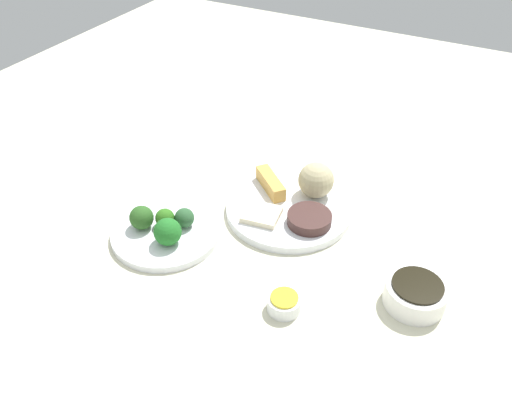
% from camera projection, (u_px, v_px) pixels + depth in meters
% --- Properties ---
extents(tabletop, '(2.20, 2.20, 0.02)m').
position_uv_depth(tabletop, '(303.00, 229.00, 1.03)').
color(tabletop, beige).
rests_on(tabletop, ground).
extents(main_plate, '(0.25, 0.25, 0.02)m').
position_uv_depth(main_plate, '(289.00, 208.00, 1.05)').
color(main_plate, white).
rests_on(main_plate, tabletop).
extents(rice_scoop, '(0.07, 0.07, 0.07)m').
position_uv_depth(rice_scoop, '(316.00, 180.00, 1.05)').
color(rice_scoop, tan).
rests_on(rice_scoop, main_plate).
extents(spring_roll, '(0.09, 0.08, 0.03)m').
position_uv_depth(spring_roll, '(271.00, 183.00, 1.08)').
color(spring_roll, gold).
rests_on(spring_roll, main_plate).
extents(crab_rangoon_wonton, '(0.08, 0.07, 0.01)m').
position_uv_depth(crab_rangoon_wonton, '(262.00, 214.00, 1.01)').
color(crab_rangoon_wonton, beige).
rests_on(crab_rangoon_wonton, main_plate).
extents(stir_fry_heap, '(0.08, 0.08, 0.02)m').
position_uv_depth(stir_fry_heap, '(309.00, 219.00, 1.00)').
color(stir_fry_heap, '#3F2522').
rests_on(stir_fry_heap, main_plate).
extents(broccoli_plate, '(0.21, 0.21, 0.01)m').
position_uv_depth(broccoli_plate, '(166.00, 232.00, 1.00)').
color(broccoli_plate, white).
rests_on(broccoli_plate, tabletop).
extents(broccoli_floret_0, '(0.04, 0.04, 0.04)m').
position_uv_depth(broccoli_floret_0, '(165.00, 218.00, 0.99)').
color(broccoli_floret_0, '#306D1C').
rests_on(broccoli_floret_0, broccoli_plate).
extents(broccoli_floret_1, '(0.05, 0.05, 0.05)m').
position_uv_depth(broccoli_floret_1, '(168.00, 232.00, 0.95)').
color(broccoli_floret_1, '#206C24').
rests_on(broccoli_floret_1, broccoli_plate).
extents(broccoli_floret_2, '(0.05, 0.05, 0.05)m').
position_uv_depth(broccoli_floret_2, '(142.00, 218.00, 0.98)').
color(broccoli_floret_2, '#2B5921').
rests_on(broccoli_floret_2, broccoli_plate).
extents(broccoli_floret_3, '(0.04, 0.04, 0.04)m').
position_uv_depth(broccoli_floret_3, '(184.00, 218.00, 0.99)').
color(broccoli_floret_3, '#2B572F').
rests_on(broccoli_floret_3, broccoli_plate).
extents(soy_sauce_bowl, '(0.10, 0.10, 0.04)m').
position_uv_depth(soy_sauce_bowl, '(415.00, 294.00, 0.85)').
color(soy_sauce_bowl, white).
rests_on(soy_sauce_bowl, tabletop).
extents(soy_sauce_bowl_liquid, '(0.08, 0.08, 0.00)m').
position_uv_depth(soy_sauce_bowl_liquid, '(418.00, 285.00, 0.84)').
color(soy_sauce_bowl_liquid, black).
rests_on(soy_sauce_bowl_liquid, soy_sauce_bowl).
extents(sauce_ramekin_hot_mustard, '(0.06, 0.06, 0.03)m').
position_uv_depth(sauce_ramekin_hot_mustard, '(284.00, 304.00, 0.85)').
color(sauce_ramekin_hot_mustard, white).
rests_on(sauce_ramekin_hot_mustard, tabletop).
extents(sauce_ramekin_hot_mustard_liquid, '(0.05, 0.05, 0.00)m').
position_uv_depth(sauce_ramekin_hot_mustard_liquid, '(284.00, 298.00, 0.84)').
color(sauce_ramekin_hot_mustard_liquid, yellow).
rests_on(sauce_ramekin_hot_mustard_liquid, sauce_ramekin_hot_mustard).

